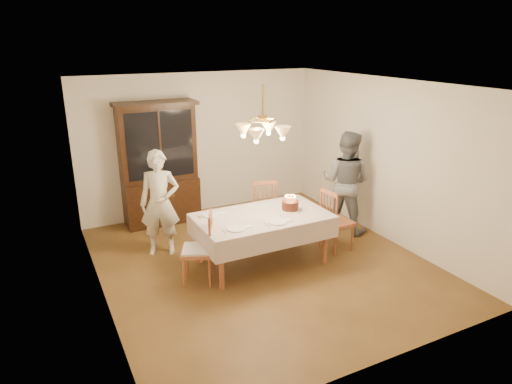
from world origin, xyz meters
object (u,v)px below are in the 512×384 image
chair_far_side (262,209)px  dining_table (262,220)px  china_hutch (159,166)px  elderly_woman (160,203)px  birthday_cake (290,206)px

chair_far_side → dining_table: bearing=-117.6°
china_hutch → dining_table: bearing=-69.0°
china_hutch → elderly_woman: china_hutch is taller
elderly_woman → birthday_cake: 1.96m
birthday_cake → dining_table: bearing=178.2°
birthday_cake → elderly_woman: bearing=148.7°
china_hutch → chair_far_side: china_hutch is taller
dining_table → china_hutch: china_hutch is taller
china_hutch → birthday_cake: size_ratio=7.20×
china_hutch → birthday_cake: (1.32, -2.27, -0.21)m
dining_table → chair_far_side: bearing=62.4°
dining_table → china_hutch: (-0.87, 2.25, 0.36)m
dining_table → chair_far_side: size_ratio=1.90×
dining_table → china_hutch: bearing=111.0°
dining_table → birthday_cake: (0.46, -0.01, 0.15)m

